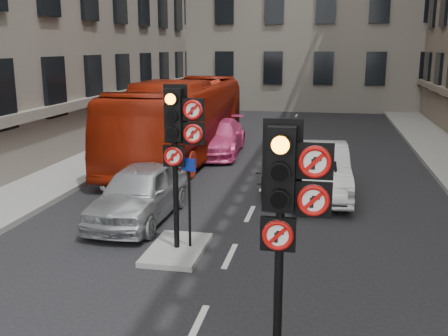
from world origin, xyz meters
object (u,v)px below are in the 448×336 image
at_px(car_silver, 139,193).
at_px(car_white, 320,170).
at_px(bus_red, 181,120).
at_px(info_sign, 189,190).
at_px(car_pink, 217,137).
at_px(signal_far, 178,132).
at_px(signal_near, 287,197).
at_px(motorcycle, 263,183).
at_px(motorcyclist, 328,178).

distance_m(car_silver, car_white, 5.65).
height_order(bus_red, info_sign, bus_red).
height_order(car_pink, bus_red, bus_red).
distance_m(signal_far, info_sign, 1.30).
relative_size(car_silver, car_white, 0.90).
bearing_deg(signal_far, bus_red, 105.48).
height_order(car_silver, bus_red, bus_red).
distance_m(signal_near, signal_far, 4.77).
xyz_separation_m(signal_near, motorcycle, (-1.33, 8.62, -2.13)).
xyz_separation_m(signal_near, car_white, (0.32, 9.31, -1.80)).
relative_size(car_pink, info_sign, 2.46).
bearing_deg(signal_near, signal_far, 123.02).
relative_size(car_silver, car_pink, 0.86).
distance_m(signal_near, bus_red, 14.53).
height_order(car_white, info_sign, info_sign).
height_order(signal_near, car_white, signal_near).
height_order(motorcycle, info_sign, info_sign).
xyz_separation_m(signal_far, motorcyclist, (3.16, 3.97, -1.84)).
height_order(car_silver, car_pink, car_silver).
bearing_deg(signal_near, bus_red, 111.17).
distance_m(car_silver, car_pink, 8.79).
distance_m(car_white, motorcycle, 1.81).
bearing_deg(motorcyclist, car_white, -74.08).
height_order(car_silver, motorcycle, car_silver).
relative_size(car_silver, motorcyclist, 2.49).
bearing_deg(signal_near, info_sign, 120.46).
relative_size(motorcyclist, info_sign, 0.85).
distance_m(bus_red, info_sign, 9.83).
relative_size(bus_red, motorcycle, 7.54).
xyz_separation_m(car_pink, motorcyclist, (4.59, -6.82, 0.14)).
relative_size(motorcycle, info_sign, 0.75).
xyz_separation_m(car_white, motorcyclist, (0.25, -1.33, 0.08)).
bearing_deg(motorcycle, bus_red, 124.42).
xyz_separation_m(bus_red, motorcycle, (3.91, -4.90, -1.13)).
distance_m(signal_near, car_pink, 15.45).
distance_m(car_pink, bus_red, 1.96).
bearing_deg(motorcyclist, car_silver, 27.49).
height_order(signal_near, motorcycle, signal_near).
distance_m(car_white, car_pink, 7.00).
bearing_deg(motorcyclist, car_pink, -50.66).
bearing_deg(car_silver, car_pink, 89.43).
height_order(signal_far, info_sign, signal_far).
distance_m(signal_near, info_sign, 4.90).
bearing_deg(signal_far, info_sign, 28.52).
xyz_separation_m(car_silver, car_pink, (0.25, 8.79, -0.01)).
xyz_separation_m(signal_near, signal_far, (-2.60, 4.00, 0.12)).
xyz_separation_m(car_white, car_pink, (-4.34, 5.49, -0.06)).
bearing_deg(car_pink, signal_near, -77.58).
bearing_deg(motorcycle, car_silver, -142.60).
bearing_deg(car_pink, signal_far, -85.27).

